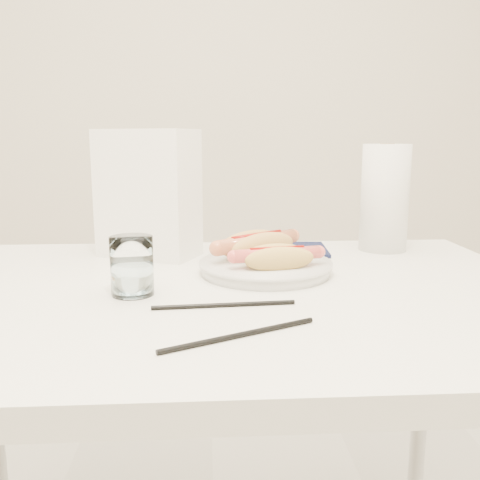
{
  "coord_description": "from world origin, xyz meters",
  "views": [
    {
      "loc": [
        -0.01,
        -0.88,
        1.01
      ],
      "look_at": [
        0.05,
        0.07,
        0.82
      ],
      "focal_mm": 39.14,
      "sensor_mm": 36.0,
      "label": 1
    }
  ],
  "objects": [
    {
      "name": "hotdog_right",
      "position": [
        0.12,
        0.04,
        0.79
      ],
      "size": [
        0.16,
        0.09,
        0.04
      ],
      "rotation": [
        0.0,
        0.0,
        0.19
      ],
      "color": "#E4B659",
      "rests_on": "plate"
    },
    {
      "name": "navy_napkin",
      "position": [
        0.19,
        0.28,
        0.75
      ],
      "size": [
        0.16,
        0.16,
        0.01
      ],
      "primitive_type": "cube",
      "rotation": [
        0.0,
        0.0,
        -0.07
      ],
      "color": "#111635",
      "rests_on": "table"
    },
    {
      "name": "table",
      "position": [
        0.0,
        0.0,
        0.69
      ],
      "size": [
        1.2,
        0.8,
        0.75
      ],
      "color": "white",
      "rests_on": "ground"
    },
    {
      "name": "chopstick_near",
      "position": [
        0.02,
        -0.11,
        0.75
      ],
      "size": [
        0.22,
        0.02,
        0.01
      ],
      "primitive_type": "cylinder",
      "rotation": [
        0.0,
        1.57,
        0.07
      ],
      "color": "black",
      "rests_on": "table"
    },
    {
      "name": "paper_towel_roll",
      "position": [
        0.4,
        0.29,
        0.87
      ],
      "size": [
        0.14,
        0.14,
        0.24
      ],
      "primitive_type": "cylinder",
      "rotation": [
        0.0,
        0.0,
        0.39
      ],
      "color": "white",
      "rests_on": "table"
    },
    {
      "name": "water_glass",
      "position": [
        -0.13,
        -0.03,
        0.8
      ],
      "size": [
        0.07,
        0.07,
        0.1
      ],
      "primitive_type": "cylinder",
      "color": "white",
      "rests_on": "table"
    },
    {
      "name": "napkin_box",
      "position": [
        -0.13,
        0.26,
        0.89
      ],
      "size": [
        0.23,
        0.19,
        0.27
      ],
      "primitive_type": "cube",
      "rotation": [
        0.0,
        0.0,
        -0.43
      ],
      "color": "white",
      "rests_on": "table"
    },
    {
      "name": "chopstick_far",
      "position": [
        0.03,
        -0.23,
        0.75
      ],
      "size": [
        0.21,
        0.11,
        0.01
      ],
      "primitive_type": "cylinder",
      "rotation": [
        0.0,
        1.57,
        0.46
      ],
      "color": "black",
      "rests_on": "table"
    },
    {
      "name": "hotdog_left",
      "position": [
        0.09,
        0.13,
        0.8
      ],
      "size": [
        0.18,
        0.16,
        0.05
      ],
      "rotation": [
        0.0,
        0.0,
        0.64
      ],
      "color": "tan",
      "rests_on": "plate"
    },
    {
      "name": "plate",
      "position": [
        0.1,
        0.09,
        0.76
      ],
      "size": [
        0.32,
        0.32,
        0.02
      ],
      "primitive_type": "cylinder",
      "rotation": [
        0.0,
        0.0,
        -0.43
      ],
      "color": "silver",
      "rests_on": "table"
    }
  ]
}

